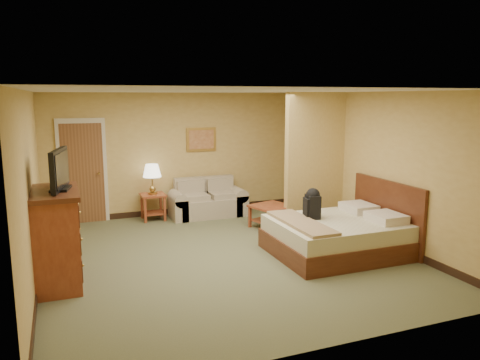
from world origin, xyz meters
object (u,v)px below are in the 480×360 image
coffee_table (272,212)px  dresser (56,237)px  loveseat (208,204)px  bed (341,234)px

coffee_table → dresser: 4.15m
loveseat → coffee_table: loveseat is taller
loveseat → coffee_table: bearing=-57.3°
coffee_table → dresser: (-3.87, -1.46, 0.34)m
bed → coffee_table: bearing=103.6°
coffee_table → dresser: size_ratio=0.67×
loveseat → coffee_table: (0.87, -1.36, 0.06)m
loveseat → bed: size_ratio=0.77×
loveseat → dresser: bearing=-136.8°
coffee_table → dresser: bearing=-159.4°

